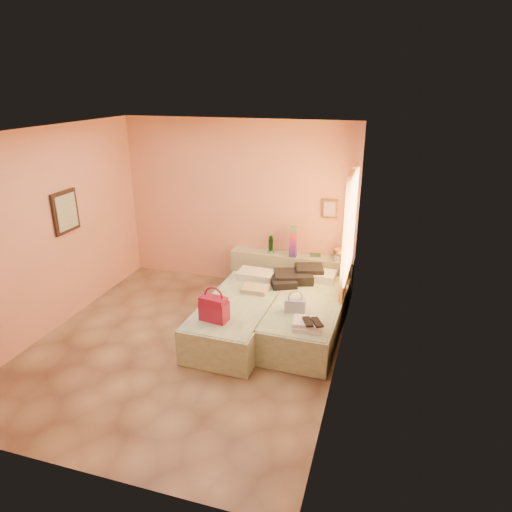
{
  "coord_description": "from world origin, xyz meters",
  "views": [
    {
      "loc": [
        2.45,
        -4.84,
        3.35
      ],
      "look_at": [
        0.74,
        0.85,
        1.06
      ],
      "focal_mm": 32.0,
      "sensor_mm": 36.0,
      "label": 1
    }
  ],
  "objects": [
    {
      "name": "headboard_ledge",
      "position": [
        0.98,
        2.1,
        0.33
      ],
      "size": [
        2.05,
        0.3,
        0.65
      ],
      "primitive_type": "cube",
      "color": "#A8B191",
      "rests_on": "ground"
    },
    {
      "name": "blue_handbag",
      "position": [
        1.4,
        0.42,
        0.59
      ],
      "size": [
        0.29,
        0.16,
        0.18
      ],
      "primitive_type": "cube",
      "rotation": [
        0.0,
        0.0,
        0.18
      ],
      "color": "#3B498E",
      "rests_on": "bed_right"
    },
    {
      "name": "green_book",
      "position": [
        1.37,
        2.15,
        0.66
      ],
      "size": [
        0.18,
        0.15,
        0.03
      ],
      "primitive_type": "cube",
      "rotation": [
        0.0,
        0.0,
        0.19
      ],
      "color": "#284C34",
      "rests_on": "headboard_ledge"
    },
    {
      "name": "water_bottle",
      "position": [
        0.62,
        2.1,
        0.79
      ],
      "size": [
        0.08,
        0.08,
        0.28
      ],
      "primitive_type": "cylinder",
      "rotation": [
        0.0,
        0.0,
        -0.02
      ],
      "color": "#14381A",
      "rests_on": "headboard_ledge"
    },
    {
      "name": "ground",
      "position": [
        0.0,
        0.0,
        0.0
      ],
      "size": [
        4.5,
        4.5,
        0.0
      ],
      "primitive_type": "plane",
      "color": "tan",
      "rests_on": "ground"
    },
    {
      "name": "clothes_pile",
      "position": [
        1.22,
        1.37,
        0.59
      ],
      "size": [
        0.8,
        0.8,
        0.18
      ],
      "primitive_type": "cube",
      "rotation": [
        0.0,
        0.0,
        0.37
      ],
      "color": "black",
      "rests_on": "bed_right"
    },
    {
      "name": "sandal_pair",
      "position": [
        1.7,
        0.01,
        0.61
      ],
      "size": [
        0.26,
        0.29,
        0.02
      ],
      "primitive_type": "cube",
      "rotation": [
        0.0,
        0.0,
        0.41
      ],
      "color": "black",
      "rests_on": "towel_stack"
    },
    {
      "name": "rainbow_box",
      "position": [
        1.02,
        2.02,
        0.9
      ],
      "size": [
        0.11,
        0.11,
        0.51
      ],
      "primitive_type": "cube",
      "rotation": [
        0.0,
        0.0,
        0.01
      ],
      "color": "maroon",
      "rests_on": "headboard_ledge"
    },
    {
      "name": "small_dish",
      "position": [
        0.63,
        2.07,
        0.66
      ],
      "size": [
        0.15,
        0.15,
        0.03
      ],
      "primitive_type": "cylinder",
      "rotation": [
        0.0,
        0.0,
        0.27
      ],
      "color": "#4D8D6F",
      "rests_on": "headboard_ledge"
    },
    {
      "name": "bed_right",
      "position": [
        1.5,
        0.77,
        0.25
      ],
      "size": [
        0.96,
        2.03,
        0.5
      ],
      "primitive_type": "cube",
      "rotation": [
        0.0,
        0.0,
        -0.03
      ],
      "color": "beige",
      "rests_on": "ground"
    },
    {
      "name": "bed_left",
      "position": [
        0.6,
        0.51,
        0.25
      ],
      "size": [
        0.96,
        2.03,
        0.5
      ],
      "primitive_type": "cube",
      "rotation": [
        0.0,
        0.0,
        -0.03
      ],
      "color": "beige",
      "rests_on": "ground"
    },
    {
      "name": "room_walls",
      "position": [
        0.21,
        0.57,
        1.79
      ],
      "size": [
        4.02,
        4.51,
        2.81
      ],
      "color": "#EF997F",
      "rests_on": "ground"
    },
    {
      "name": "magenta_handbag",
      "position": [
        0.46,
        -0.08,
        0.67
      ],
      "size": [
        0.38,
        0.25,
        0.33
      ],
      "primitive_type": "cube",
      "rotation": [
        0.0,
        0.0,
        -0.15
      ],
      "color": "maroon",
      "rests_on": "bed_left"
    },
    {
      "name": "towel_stack",
      "position": [
        1.64,
        0.05,
        0.55
      ],
      "size": [
        0.37,
        0.32,
        0.1
      ],
      "primitive_type": "cube",
      "rotation": [
        0.0,
        0.0,
        0.06
      ],
      "color": "white",
      "rests_on": "bed_right"
    },
    {
      "name": "khaki_garment",
      "position": [
        0.72,
        0.89,
        0.53
      ],
      "size": [
        0.38,
        0.31,
        0.06
      ],
      "primitive_type": "cube",
      "rotation": [
        0.0,
        0.0,
        -0.02
      ],
      "color": "tan",
      "rests_on": "bed_left"
    },
    {
      "name": "flower_vase",
      "position": [
        1.76,
        2.03,
        0.79
      ],
      "size": [
        0.25,
        0.25,
        0.28
      ],
      "primitive_type": "cube",
      "rotation": [
        0.0,
        0.0,
        -0.14
      ],
      "color": "silver",
      "rests_on": "headboard_ledge"
    }
  ]
}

